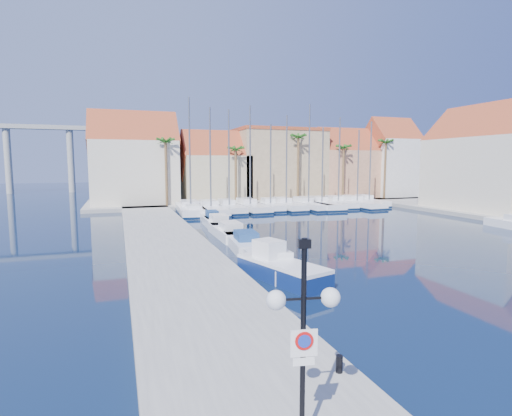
{
  "coord_description": "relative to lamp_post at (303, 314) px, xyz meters",
  "views": [
    {
      "loc": [
        -12.28,
        -14.33,
        6.35
      ],
      "look_at": [
        -2.55,
        13.92,
        3.0
      ],
      "focal_mm": 28.0,
      "sensor_mm": 36.0,
      "label": 1
    }
  ],
  "objects": [
    {
      "name": "fishing_boat",
      "position": [
        4.83,
        12.84,
        -2.72
      ],
      "size": [
        3.59,
        6.17,
        2.05
      ],
      "rotation": [
        0.0,
        0.0,
        0.3
      ],
      "color": "navy",
      "rests_on": "ground"
    },
    {
      "name": "sailboat_7",
      "position": [
        23.57,
        43.39,
        -2.84
      ],
      "size": [
        3.51,
        11.0,
        11.29
      ],
      "rotation": [
        0.0,
        0.0,
        -0.06
      ],
      "color": "white",
      "rests_on": "ground"
    },
    {
      "name": "sailboat_4",
      "position": [
        15.99,
        43.63,
        -2.79
      ],
      "size": [
        2.69,
        8.24,
        11.5
      ],
      "rotation": [
        0.0,
        0.0,
        -0.07
      ],
      "color": "white",
      "rests_on": "ground"
    },
    {
      "name": "motorboat_west_0",
      "position": [
        5.09,
        14.56,
        -2.89
      ],
      "size": [
        1.94,
        5.87,
        1.4
      ],
      "rotation": [
        0.0,
        0.0,
        -0.01
      ],
      "color": "white",
      "rests_on": "ground"
    },
    {
      "name": "motorboat_west_4",
      "position": [
        5.87,
        34.54,
        -2.89
      ],
      "size": [
        1.92,
        5.27,
        1.4
      ],
      "rotation": [
        0.0,
        0.0,
        -0.05
      ],
      "color": "white",
      "rests_on": "ground"
    },
    {
      "name": "building_6",
      "position": [
        40.92,
        31.46,
        3.12
      ],
      "size": [
        9.0,
        14.3,
        13.5
      ],
      "color": "beige",
      "rests_on": "shore_east"
    },
    {
      "name": "motorboat_west_5",
      "position": [
        5.03,
        41.29,
        -2.89
      ],
      "size": [
        2.47,
        7.22,
        1.4
      ],
      "rotation": [
        0.0,
        0.0,
        0.03
      ],
      "color": "white",
      "rests_on": "ground"
    },
    {
      "name": "shore_north",
      "position": [
        18.92,
        55.46,
        -3.15
      ],
      "size": [
        54.0,
        16.0,
        0.5
      ],
      "primitive_type": "cube",
      "color": "gray",
      "rests_on": "ground"
    },
    {
      "name": "sailboat_6",
      "position": [
        21.38,
        43.28,
        -2.79
      ],
      "size": [
        3.33,
        10.23,
        14.29
      ],
      "rotation": [
        0.0,
        0.0,
        0.07
      ],
      "color": "white",
      "rests_on": "ground"
    },
    {
      "name": "bollard",
      "position": [
        2.32,
        2.42,
        -2.65
      ],
      "size": [
        0.2,
        0.2,
        0.49
      ],
      "primitive_type": "cylinder",
      "color": "black",
      "rests_on": "quay_west"
    },
    {
      "name": "building_4",
      "position": [
        42.92,
        53.46,
        3.57
      ],
      "size": [
        8.3,
        8.0,
        14.0
      ],
      "color": "silver",
      "rests_on": "shore_north"
    },
    {
      "name": "palm_3",
      "position": [
        30.92,
        49.46,
        5.21
      ],
      "size": [
        2.6,
        2.6,
        9.65
      ],
      "color": "brown",
      "rests_on": "shore_north"
    },
    {
      "name": "motorboat_west_3",
      "position": [
        5.76,
        31.17,
        -2.89
      ],
      "size": [
        2.51,
        6.84,
        1.4
      ],
      "rotation": [
        0.0,
        0.0,
        -0.05
      ],
      "color": "white",
      "rests_on": "ground"
    },
    {
      "name": "palm_1",
      "position": [
        12.92,
        49.46,
        4.74
      ],
      "size": [
        2.6,
        2.6,
        9.15
      ],
      "color": "brown",
      "rests_on": "shore_north"
    },
    {
      "name": "motorboat_west_6",
      "position": [
        5.82,
        44.37,
        -2.89
      ],
      "size": [
        2.64,
        7.08,
        1.4
      ],
      "rotation": [
        0.0,
        0.0,
        0.06
      ],
      "color": "white",
      "rests_on": "ground"
    },
    {
      "name": "motorboat_west_2",
      "position": [
        5.5,
        26.05,
        -2.89
      ],
      "size": [
        2.29,
        6.95,
        1.4
      ],
      "rotation": [
        0.0,
        0.0,
        -0.01
      ],
      "color": "white",
      "rests_on": "ground"
    },
    {
      "name": "sailboat_0",
      "position": [
        5.08,
        43.15,
        -2.82
      ],
      "size": [
        3.75,
        11.78,
        14.37
      ],
      "rotation": [
        0.0,
        0.0,
        -0.06
      ],
      "color": "white",
      "rests_on": "ground"
    },
    {
      "name": "building_2",
      "position": [
        21.92,
        55.46,
        2.86
      ],
      "size": [
        14.2,
        10.2,
        11.5
      ],
      "color": "#A08763",
      "rests_on": "shore_north"
    },
    {
      "name": "sailboat_8",
      "position": [
        26.53,
        43.85,
        -2.8
      ],
      "size": [
        3.01,
        9.27,
        12.78
      ],
      "rotation": [
        0.0,
        0.0,
        -0.07
      ],
      "color": "white",
      "rests_on": "ground"
    },
    {
      "name": "building_1",
      "position": [
        10.92,
        54.46,
        1.9
      ],
      "size": [
        10.3,
        8.0,
        11.0
      ],
      "color": "tan",
      "rests_on": "shore_north"
    },
    {
      "name": "lamp_post",
      "position": [
        0.0,
        0.0,
        0.0
      ],
      "size": [
        1.48,
        0.6,
        4.42
      ],
      "rotation": [
        0.0,
        0.0,
        -0.18
      ],
      "color": "black",
      "rests_on": "quay_west"
    },
    {
      "name": "sailboat_9",
      "position": [
        29.17,
        43.3,
        -2.84
      ],
      "size": [
        3.51,
        11.3,
        11.09
      ],
      "rotation": [
        0.0,
        0.0,
        0.05
      ],
      "color": "white",
      "rests_on": "ground"
    },
    {
      "name": "sailboat_1",
      "position": [
        7.55,
        42.82,
        -2.82
      ],
      "size": [
        3.3,
        11.24,
        13.19
      ],
      "rotation": [
        0.0,
        0.0,
        -0.03
      ],
      "color": "white",
      "rests_on": "ground"
    },
    {
      "name": "sailboat_2",
      "position": [
        10.1,
        43.39,
        -2.79
      ],
      "size": [
        2.71,
        9.35,
        13.16
      ],
      "rotation": [
        0.0,
        0.0,
        0.03
      ],
      "color": "white",
      "rests_on": "ground"
    },
    {
      "name": "sailboat_3",
      "position": [
        13.05,
        43.79,
        -2.81
      ],
      "size": [
        3.24,
        10.59,
        13.8
      ],
      "rotation": [
        0.0,
        0.0,
        0.05
      ],
      "color": "white",
      "rests_on": "ground"
    },
    {
      "name": "palm_2",
      "position": [
        22.92,
        49.46,
        6.62
      ],
      "size": [
        2.6,
        2.6,
        11.15
      ],
      "color": "brown",
      "rests_on": "shore_north"
    },
    {
      "name": "palm_4",
      "position": [
        38.92,
        49.46,
        6.15
      ],
      "size": [
        2.6,
        2.6,
        10.65
      ],
      "color": "brown",
      "rests_on": "shore_north"
    },
    {
      "name": "sailboat_10",
      "position": [
        31.92,
        44.13,
        -2.79
      ],
      "size": [
        2.35,
        8.65,
        12.43
      ],
      "rotation": [
        0.0,
        0.0,
        -0.01
      ],
      "color": "white",
      "rests_on": "ground"
    },
    {
      "name": "motorboat_east_1",
      "position": [
        32.91,
        21.45,
        -2.89
      ],
      "size": [
        2.06,
        5.26,
        1.4
      ],
      "rotation": [
        0.0,
        0.0,
        -0.08
      ],
      "color": "white",
      "rests_on": "ground"
    },
    {
      "name": "motorboat_west_1",
      "position": [
        5.38,
        21.14,
        -2.89
      ],
      "size": [
        2.75,
        6.77,
        1.4
      ],
      "rotation": [
        0.0,
        0.0,
        -0.1
      ],
      "color": "white",
      "rests_on": "ground"
    },
    {
      "name": "building_0",
      "position": [
        -1.08,
        54.46,
        3.13
      ],
      "size": [
        12.3,
        9.0,
        13.5
      ],
      "color": "beige",
      "rests_on": "shore_north"
    },
    {
      "name": "quay_west",
      "position": [
        -0.08,
        20.96,
        -3.15
      ],
      "size": [
        6.0,
        77.0,
        0.5
      ],
      "primitive_type": "cube",
      "color": "gray",
      "rests_on": "ground"
    },
    {
      "name": "ground",
      "position": [
        8.92,
        7.46,
        -3.4
      ],
      "size": [
        260.0,
        260.0,
        0.0
      ],
      "primitive_type": "plane",
      "color": "#081731",
      "rests_on": "ground"
    },
    {
      "name": "palm_0",
      "position": [
        2.92,
        49.46,
        5.68
      ],
      "size": [
        2.6,
        2.6,
        10.15
      ],
      "color": "brown",
      "rests_on": "shore_north"
    },
    {
      "name": "building_3",
      "position": [
        33.92,
        54.46,
        2.46
      ],
      "size": [
        10.3,
        8.0,
        12.0
      ],
      "color": "tan",
      "rests_on": "shore_north"
    },
    {
      "name": "sailboat_5",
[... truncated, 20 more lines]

